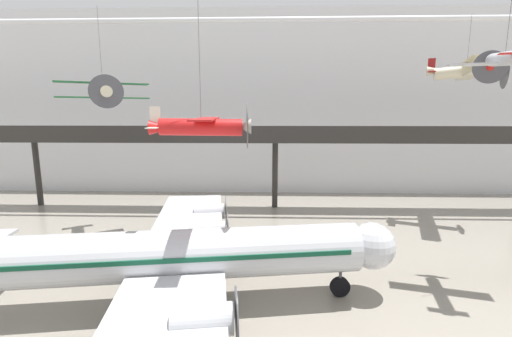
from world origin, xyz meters
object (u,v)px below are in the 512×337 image
Objects in this scene: suspended_plane_red_highwing at (201,126)px; airliner_silver_main at (162,257)px; suspended_plane_silver_racer at (505,59)px; suspended_plane_green_biplane at (103,92)px; suspended_plane_cream_biplane at (467,71)px.

airliner_silver_main is at bearing -147.83° from suspended_plane_red_highwing.
suspended_plane_green_biplane is (-30.22, 9.39, -1.52)m from suspended_plane_silver_racer.
suspended_plane_red_highwing is at bearing 28.52° from airliner_silver_main.
suspended_plane_silver_racer is at bearing 0.95° from airliner_silver_main.
suspended_plane_cream_biplane is at bearing 27.89° from suspended_plane_red_highwing.
suspended_plane_green_biplane is at bearing 86.63° from suspended_plane_silver_racer.
suspended_plane_silver_racer is (21.21, 3.49, 11.91)m from airliner_silver_main.
suspended_plane_red_highwing is (2.26, 1.70, 7.79)m from airliner_silver_main.
suspended_plane_cream_biplane reaches higher than suspended_plane_red_highwing.
suspended_plane_green_biplane is (-35.60, -4.39, -2.31)m from suspended_plane_cream_biplane.
suspended_plane_silver_racer is at bearing 42.61° from suspended_plane_green_biplane.
airliner_silver_main is 2.97× the size of suspended_plane_red_highwing.
airliner_silver_main is 4.55× the size of suspended_plane_silver_racer.
suspended_plane_silver_racer is 0.82× the size of suspended_plane_green_biplane.
suspended_plane_red_highwing is at bearing 109.29° from suspended_plane_silver_racer.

